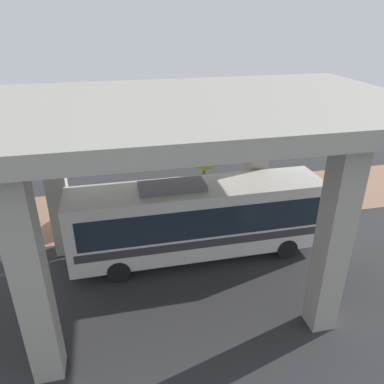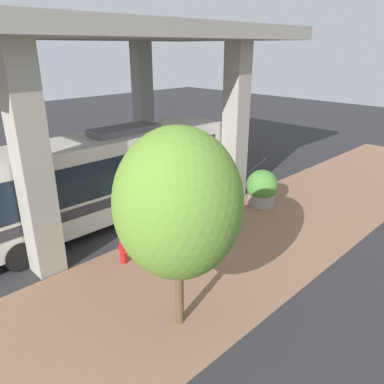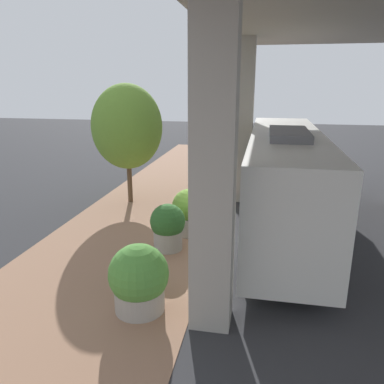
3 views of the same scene
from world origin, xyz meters
name	(u,v)px [view 3 (image 3 of 3)]	position (x,y,z in m)	size (l,w,h in m)	color
ground_plane	(216,238)	(0.00, 0.00, 0.00)	(80.00, 80.00, 0.00)	#2D2D30
sidewalk_strip	(136,232)	(-3.00, 0.00, 0.01)	(6.00, 40.00, 0.02)	#936B51
overpass	(359,31)	(4.00, 0.00, 6.75)	(9.40, 17.55, 7.79)	#9E998E
bus	(284,175)	(2.27, 1.36, 2.09)	(2.58, 11.55, 3.86)	silver
fire_hydrant	(203,201)	(-0.93, 2.77, 0.47)	(0.51, 0.24, 0.92)	#B21919
planter_front	(168,227)	(-1.45, -1.22, 0.81)	(1.15, 1.15, 1.57)	#9E998E
planter_middle	(190,212)	(-1.02, 0.29, 0.81)	(1.29, 1.29, 1.67)	#9E998E
planter_back	(139,279)	(-1.26, -4.70, 0.82)	(1.45, 1.45, 1.70)	#9E998E
street_tree_near	(127,127)	(-4.45, 3.42, 3.46)	(3.09, 3.09, 5.32)	brown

